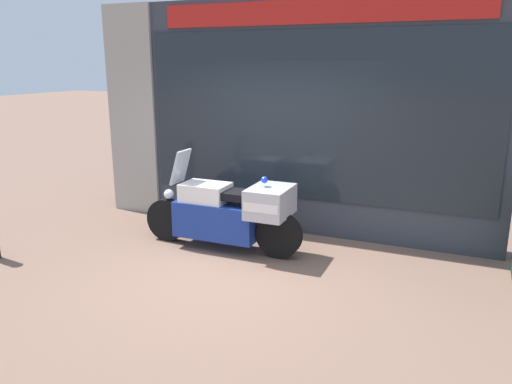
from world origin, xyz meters
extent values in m
plane|color=#7A5B4C|center=(0.00, 0.00, 0.00)|extent=(60.00, 60.00, 0.00)
cube|color=#333842|center=(0.00, 2.00, 1.68)|extent=(6.14, 0.40, 3.36)
cube|color=#A39E93|center=(-2.63, 2.03, 1.68)|extent=(0.88, 0.55, 3.36)
cube|color=#1E262D|center=(0.40, 1.79, 1.73)|extent=(5.03, 0.02, 2.36)
cube|color=red|center=(0.40, 1.78, 3.13)|extent=(4.53, 0.03, 0.32)
cube|color=slate|center=(0.36, 2.01, 0.28)|extent=(4.81, 0.30, 0.55)
cube|color=silver|center=(0.36, 2.15, 1.17)|extent=(4.81, 0.02, 1.28)
cube|color=beige|center=(0.36, 2.01, 1.80)|extent=(4.81, 0.30, 0.02)
cube|color=navy|center=(-1.45, 2.01, 1.84)|extent=(0.18, 0.04, 0.06)
cube|color=#C68E19|center=(-0.54, 2.01, 1.84)|extent=(0.18, 0.04, 0.06)
cube|color=#195623|center=(0.36, 2.01, 1.84)|extent=(0.18, 0.04, 0.06)
cube|color=black|center=(1.27, 2.01, 1.84)|extent=(0.18, 0.04, 0.06)
cube|color=#B7B2A8|center=(2.18, 2.01, 1.84)|extent=(0.18, 0.04, 0.06)
cube|color=red|center=(-1.32, 1.94, 0.69)|extent=(0.19, 0.02, 0.27)
cube|color=yellow|center=(-0.20, 1.94, 0.69)|extent=(0.19, 0.02, 0.27)
cube|color=#2866B7|center=(0.93, 1.94, 0.69)|extent=(0.19, 0.01, 0.27)
cube|color=white|center=(2.05, 1.94, 0.69)|extent=(0.19, 0.03, 0.27)
cylinder|color=black|center=(-1.36, 0.77, 0.30)|extent=(0.61, 0.14, 0.61)
cylinder|color=black|center=(0.34, 0.78, 0.30)|extent=(0.61, 0.14, 0.61)
cube|color=navy|center=(-0.55, 0.78, 0.41)|extent=(1.16, 0.50, 0.48)
cube|color=white|center=(-0.73, 0.78, 0.76)|extent=(0.63, 0.45, 0.27)
cube|color=black|center=(-0.29, 0.78, 0.78)|extent=(0.67, 0.38, 0.10)
cube|color=#B7B7BC|center=(0.21, 0.78, 0.74)|extent=(0.51, 0.68, 0.38)
cube|color=white|center=(0.21, 0.78, 0.74)|extent=(0.46, 0.69, 0.11)
cube|color=#B2BCC6|center=(-1.11, 0.77, 1.10)|extent=(0.17, 0.35, 0.47)
sphere|color=white|center=(-1.32, 0.77, 0.68)|extent=(0.14, 0.14, 0.14)
sphere|color=blue|center=(0.13, 0.78, 1.02)|extent=(0.09, 0.09, 0.09)
camera|label=1|loc=(2.49, -4.95, 2.49)|focal=35.00mm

